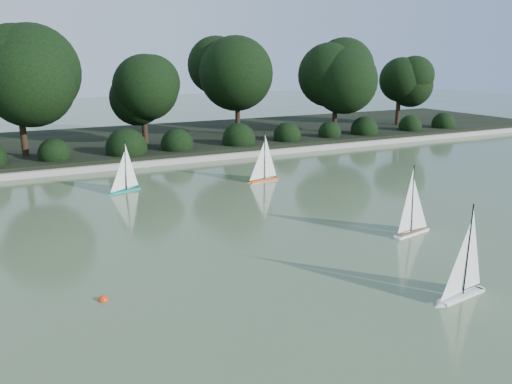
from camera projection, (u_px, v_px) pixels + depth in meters
ground at (267, 275)px, 7.90m from camera, size 80.00×80.00×0.00m
pond_coping at (134, 164)px, 15.65m from camera, size 40.00×0.35×0.18m
far_bank at (109, 144)px, 19.10m from camera, size 40.00×8.00×0.30m
tree_line at (148, 78)px, 17.63m from camera, size 26.31×3.93×4.39m
shrub_hedge at (127, 149)px, 16.34m from camera, size 29.10×1.10×1.10m
sailboat_white_a at (459, 284)px, 7.06m from camera, size 1.09×0.29×1.48m
sailboat_white_b at (415, 222)px, 9.70m from camera, size 1.08×0.35×1.47m
sailboat_orange at (261, 173)px, 13.84m from camera, size 1.06×0.26×1.44m
sailboat_teal at (122, 184)px, 12.71m from camera, size 0.98×0.53×1.39m
race_buoy at (103, 300)px, 7.07m from camera, size 0.14×0.14×0.14m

